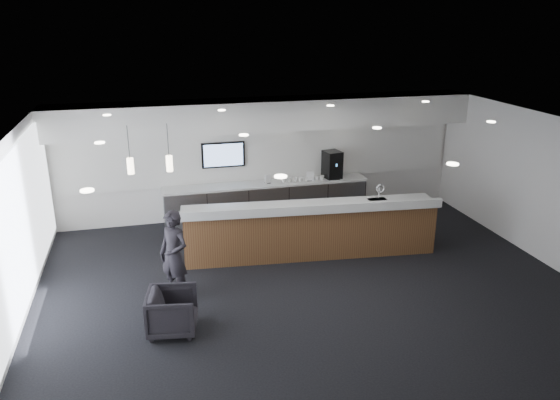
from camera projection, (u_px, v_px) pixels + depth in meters
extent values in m
plane|color=black|center=(309.00, 285.00, 10.34)|extent=(10.00, 10.00, 0.00)
cube|color=black|center=(312.00, 130.00, 9.36)|extent=(10.00, 8.00, 0.02)
cube|color=silver|center=(263.00, 157.00, 13.52)|extent=(10.00, 0.02, 3.00)
cube|color=silver|center=(11.00, 238.00, 8.69)|extent=(0.02, 8.00, 3.00)
cube|color=silver|center=(547.00, 190.00, 11.01)|extent=(0.02, 8.00, 3.00)
cube|color=silver|center=(267.00, 114.00, 12.73)|extent=(10.00, 0.90, 0.70)
cube|color=silver|center=(263.00, 154.00, 13.46)|extent=(9.80, 0.06, 1.40)
cube|color=silver|center=(14.00, 238.00, 8.70)|extent=(0.04, 7.36, 2.55)
cube|color=gray|center=(266.00, 202.00, 13.53)|extent=(5.00, 0.60, 0.90)
cube|color=silver|center=(266.00, 184.00, 13.38)|extent=(5.06, 0.66, 0.05)
cylinder|color=white|center=(186.00, 211.00, 12.76)|extent=(0.60, 0.02, 0.02)
cylinder|color=white|center=(229.00, 208.00, 12.99)|extent=(0.60, 0.02, 0.02)
cylinder|color=white|center=(269.00, 204.00, 13.22)|extent=(0.60, 0.02, 0.02)
cylinder|color=white|center=(309.00, 201.00, 13.45)|extent=(0.60, 0.02, 0.02)
cylinder|color=white|center=(347.00, 198.00, 13.69)|extent=(0.60, 0.02, 0.02)
cube|color=black|center=(223.00, 155.00, 13.15)|extent=(1.05, 0.07, 0.62)
cube|color=#2C58B3|center=(223.00, 155.00, 13.12)|extent=(0.95, 0.01, 0.54)
cylinder|color=#F8E5C2|center=(171.00, 169.00, 9.78)|extent=(0.12, 0.12, 0.30)
cylinder|color=#F8E5C2|center=(130.00, 171.00, 9.62)|extent=(0.12, 0.12, 0.30)
cube|color=#53311B|center=(310.00, 231.00, 11.52)|extent=(5.31, 1.23, 1.05)
cube|color=silver|center=(311.00, 207.00, 11.34)|extent=(5.40, 1.31, 0.06)
cube|color=silver|center=(315.00, 209.00, 10.92)|extent=(5.34, 0.62, 0.18)
cylinder|color=white|center=(379.00, 194.00, 11.59)|extent=(0.04, 0.04, 0.28)
torus|color=white|center=(380.00, 188.00, 11.49)|extent=(0.19, 0.05, 0.19)
cube|color=black|center=(332.00, 164.00, 13.67)|extent=(0.46, 0.50, 0.68)
cube|color=white|center=(335.00, 180.00, 13.56)|extent=(0.24, 0.12, 0.02)
cube|color=white|center=(268.00, 179.00, 13.27)|extent=(0.16, 0.07, 0.23)
cube|color=white|center=(310.00, 176.00, 13.47)|extent=(0.18, 0.06, 0.24)
imported|color=black|center=(172.00, 312.00, 8.76)|extent=(0.90, 0.88, 0.71)
imported|color=black|center=(174.00, 255.00, 9.69)|extent=(0.70, 0.71, 1.65)
imported|color=white|center=(322.00, 178.00, 13.59)|extent=(0.11, 0.11, 0.10)
imported|color=white|center=(317.00, 178.00, 13.56)|extent=(0.15, 0.15, 0.10)
imported|color=white|center=(311.00, 178.00, 13.53)|extent=(0.14, 0.14, 0.10)
imported|color=white|center=(306.00, 179.00, 13.49)|extent=(0.14, 0.14, 0.10)
imported|color=white|center=(300.00, 179.00, 13.46)|extent=(0.15, 0.15, 0.10)
imported|color=white|center=(295.00, 180.00, 13.43)|extent=(0.12, 0.12, 0.10)
imported|color=white|center=(290.00, 180.00, 13.40)|extent=(0.16, 0.16, 0.10)
imported|color=white|center=(284.00, 180.00, 13.36)|extent=(0.13, 0.13, 0.10)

